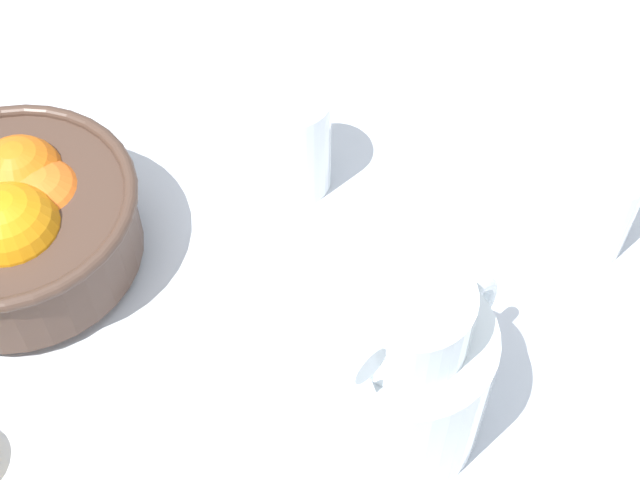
{
  "coord_description": "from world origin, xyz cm",
  "views": [
    {
      "loc": [
        -9.81,
        -48.8,
        67.71
      ],
      "look_at": [
        0.32,
        -1.99,
        4.18
      ],
      "focal_mm": 52.87,
      "sensor_mm": 36.0,
      "label": 1
    }
  ],
  "objects_px": {
    "juice_pitcher": "(400,379)",
    "juice_glass": "(294,146)",
    "second_glass": "(595,212)",
    "fruit_bowl": "(17,221)"
  },
  "relations": [
    {
      "from": "juice_pitcher",
      "to": "juice_glass",
      "type": "distance_m",
      "value": 0.26
    },
    {
      "from": "fruit_bowl",
      "to": "juice_pitcher",
      "type": "distance_m",
      "value": 0.35
    },
    {
      "from": "second_glass",
      "to": "juice_glass",
      "type": "bearing_deg",
      "value": 152.38
    },
    {
      "from": "fruit_bowl",
      "to": "second_glass",
      "type": "bearing_deg",
      "value": -9.86
    },
    {
      "from": "fruit_bowl",
      "to": "second_glass",
      "type": "height_order",
      "value": "fruit_bowl"
    },
    {
      "from": "fruit_bowl",
      "to": "juice_glass",
      "type": "distance_m",
      "value": 0.25
    },
    {
      "from": "fruit_bowl",
      "to": "juice_pitcher",
      "type": "xyz_separation_m",
      "value": [
        0.27,
        -0.22,
        0.01
      ]
    },
    {
      "from": "juice_pitcher",
      "to": "second_glass",
      "type": "xyz_separation_m",
      "value": [
        0.21,
        0.14,
        -0.03
      ]
    },
    {
      "from": "juice_glass",
      "to": "juice_pitcher",
      "type": "bearing_deg",
      "value": -84.07
    },
    {
      "from": "fruit_bowl",
      "to": "juice_pitcher",
      "type": "bearing_deg",
      "value": -38.87
    }
  ]
}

